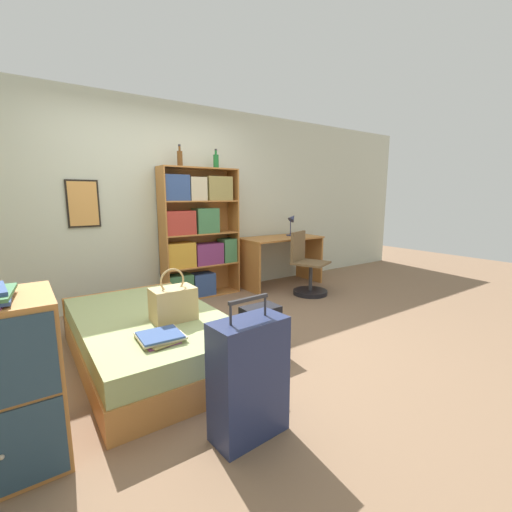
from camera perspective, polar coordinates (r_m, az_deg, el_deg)
ground_plane at (r=3.45m, az=-7.03°, el=-13.91°), size 14.00×14.00×0.00m
wall_back at (r=4.70m, az=-17.12°, el=8.44°), size 10.00×0.09×2.60m
bed at (r=3.17m, az=-17.36°, el=-12.62°), size 1.11×1.89×0.40m
handbag at (r=2.87m, az=-13.63°, el=-7.64°), size 0.34×0.23×0.43m
book_stack_on_bed at (r=2.54m, az=-15.77°, el=-12.82°), size 0.31×0.33×0.05m
suitcase at (r=2.09m, az=-1.21°, el=-19.74°), size 0.45×0.26×0.84m
bookcase at (r=4.73m, az=-9.88°, el=3.52°), size 1.07×0.31×1.76m
bottle_green at (r=4.64m, az=-12.58°, el=15.63°), size 0.07×0.07×0.27m
bottle_brown at (r=4.84m, az=-6.69°, el=15.47°), size 0.07×0.07×0.25m
desk at (r=5.35m, az=4.13°, el=0.73°), size 1.26×0.64×0.76m
desk_lamp at (r=5.52m, az=6.03°, el=5.80°), size 0.18×0.13×0.36m
desk_chair at (r=4.95m, az=8.57°, el=-3.06°), size 0.58×0.58×0.89m
backpack at (r=3.10m, az=0.81°, el=-12.34°), size 0.33×0.24×0.44m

